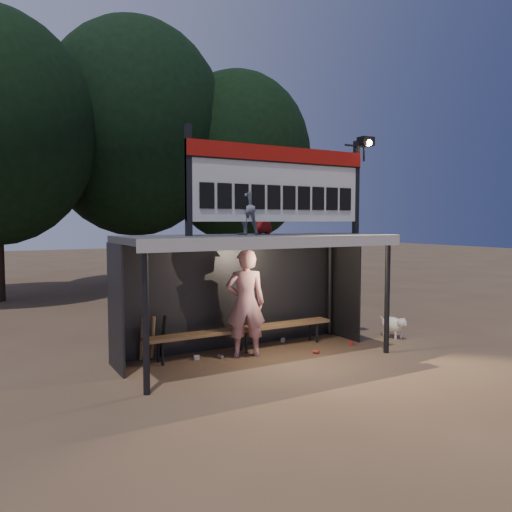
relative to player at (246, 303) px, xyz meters
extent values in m
plane|color=brown|center=(0.11, -0.26, -1.02)|extent=(80.00, 80.00, 0.00)
imported|color=white|center=(0.00, 0.00, 0.00)|extent=(0.88, 0.74, 2.05)
imported|color=gray|center=(-0.09, -0.16, 1.83)|extent=(0.55, 0.44, 1.06)
imported|color=maroon|center=(0.52, 0.23, 1.74)|extent=(0.51, 0.41, 0.90)
cube|color=#3D3C3F|center=(0.11, -0.26, 1.24)|extent=(5.00, 2.00, 0.12)
cube|color=beige|center=(0.11, -1.28, 1.20)|extent=(5.10, 0.06, 0.20)
cylinder|color=black|center=(-2.29, -1.16, 0.08)|extent=(0.10, 0.10, 2.20)
cylinder|color=black|center=(2.51, -1.16, 0.08)|extent=(0.10, 0.10, 2.20)
cylinder|color=black|center=(-2.29, 0.64, 0.08)|extent=(0.10, 0.10, 2.20)
cylinder|color=black|center=(2.51, 0.64, 0.08)|extent=(0.10, 0.10, 2.20)
cube|color=black|center=(0.11, 0.74, 0.08)|extent=(5.00, 0.04, 2.20)
cube|color=black|center=(-2.39, 0.24, 0.08)|extent=(0.04, 1.00, 2.20)
cube|color=black|center=(2.61, 0.24, 0.08)|extent=(0.04, 1.00, 2.20)
cylinder|color=black|center=(0.11, 0.74, 1.13)|extent=(5.00, 0.06, 0.06)
cube|color=black|center=(-1.24, -0.26, 2.25)|extent=(0.10, 0.10, 1.90)
cube|color=black|center=(2.46, -0.26, 2.25)|extent=(0.10, 0.10, 1.90)
cube|color=silver|center=(0.61, -0.26, 2.25)|extent=(3.80, 0.08, 1.40)
cube|color=#A6130B|center=(0.61, -0.31, 2.81)|extent=(3.80, 0.04, 0.28)
cube|color=black|center=(0.61, -0.31, 2.66)|extent=(3.80, 0.02, 0.03)
cube|color=black|center=(-0.92, -0.31, 2.00)|extent=(0.27, 0.03, 0.45)
cube|color=black|center=(-0.58, -0.31, 2.00)|extent=(0.27, 0.03, 0.45)
cube|color=black|center=(-0.24, -0.31, 2.00)|extent=(0.27, 0.03, 0.45)
cube|color=black|center=(0.10, -0.31, 2.00)|extent=(0.27, 0.03, 0.45)
cube|color=black|center=(0.44, -0.31, 2.00)|extent=(0.27, 0.03, 0.45)
cube|color=black|center=(0.78, -0.31, 2.00)|extent=(0.27, 0.03, 0.45)
cube|color=black|center=(1.12, -0.31, 2.00)|extent=(0.27, 0.03, 0.45)
cube|color=black|center=(1.46, -0.31, 2.00)|extent=(0.27, 0.03, 0.45)
cube|color=black|center=(1.80, -0.31, 2.00)|extent=(0.27, 0.03, 0.45)
cube|color=black|center=(2.14, -0.31, 2.00)|extent=(0.27, 0.03, 0.45)
cylinder|color=black|center=(2.41, -0.26, 3.10)|extent=(0.50, 0.04, 0.04)
cylinder|color=black|center=(2.66, -0.26, 2.95)|extent=(0.04, 0.04, 0.30)
cube|color=black|center=(2.66, -0.31, 3.20)|extent=(0.30, 0.22, 0.18)
sphere|color=#FFD88C|center=(2.66, -0.40, 3.16)|extent=(0.14, 0.14, 0.14)
cube|color=olive|center=(0.11, 0.29, -0.57)|extent=(4.00, 0.35, 0.06)
cylinder|color=black|center=(-1.59, 0.17, -0.80)|extent=(0.05, 0.05, 0.45)
cylinder|color=black|center=(-1.59, 0.41, -0.80)|extent=(0.05, 0.05, 0.45)
cylinder|color=black|center=(0.11, 0.17, -0.80)|extent=(0.05, 0.05, 0.45)
cylinder|color=black|center=(0.11, 0.41, -0.80)|extent=(0.05, 0.05, 0.45)
cylinder|color=black|center=(1.81, 0.17, -0.80)|extent=(0.05, 0.05, 0.45)
cylinder|color=black|center=(1.81, 0.41, -0.80)|extent=(0.05, 0.05, 0.45)
cylinder|color=black|center=(1.11, 11.24, 1.07)|extent=(0.50, 0.50, 4.18)
ellipsoid|color=black|center=(1.11, 11.24, 5.15)|extent=(7.22, 7.22, 8.36)
cylinder|color=black|center=(5.11, 10.24, 0.74)|extent=(0.50, 0.50, 3.52)
ellipsoid|color=black|center=(5.11, 10.24, 4.18)|extent=(6.08, 6.08, 7.04)
ellipsoid|color=white|center=(3.58, -0.23, -0.75)|extent=(0.36, 0.58, 0.36)
sphere|color=silver|center=(3.58, -0.51, -0.66)|extent=(0.22, 0.22, 0.22)
cone|color=silver|center=(3.58, -0.61, -0.68)|extent=(0.10, 0.10, 0.10)
cone|color=beige|center=(3.53, -0.53, -0.56)|extent=(0.06, 0.06, 0.07)
cone|color=beige|center=(3.63, -0.53, -0.56)|extent=(0.06, 0.06, 0.07)
cylinder|color=#F0E4D0|center=(3.50, -0.41, -0.93)|extent=(0.05, 0.05, 0.18)
cylinder|color=silver|center=(3.66, -0.41, -0.93)|extent=(0.05, 0.05, 0.18)
cylinder|color=white|center=(3.50, -0.05, -0.93)|extent=(0.05, 0.05, 0.18)
cylinder|color=beige|center=(3.66, -0.05, -0.93)|extent=(0.05, 0.05, 0.18)
cylinder|color=beige|center=(3.58, 0.07, -0.68)|extent=(0.04, 0.16, 0.14)
cylinder|color=#9B7B48|center=(-1.85, 0.56, -0.59)|extent=(0.07, 0.27, 0.84)
cylinder|color=olive|center=(-1.65, 0.56, -0.59)|extent=(0.08, 0.30, 0.83)
cylinder|color=black|center=(-1.45, 0.56, -0.59)|extent=(0.07, 0.33, 0.83)
cube|color=#AE231D|center=(2.31, -0.35, -0.98)|extent=(0.12, 0.12, 0.08)
cylinder|color=#AFAFB4|center=(-0.49, 0.09, -0.99)|extent=(0.09, 0.13, 0.07)
cube|color=silver|center=(1.22, 0.59, -0.98)|extent=(0.12, 0.12, 0.08)
cylinder|color=red|center=(1.28, -0.52, -0.99)|extent=(0.12, 0.14, 0.07)
cube|color=#B4B5B9|center=(-0.92, 0.22, -0.98)|extent=(0.11, 0.08, 0.08)
camera|label=1|loc=(-4.44, -8.28, 1.55)|focal=35.00mm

